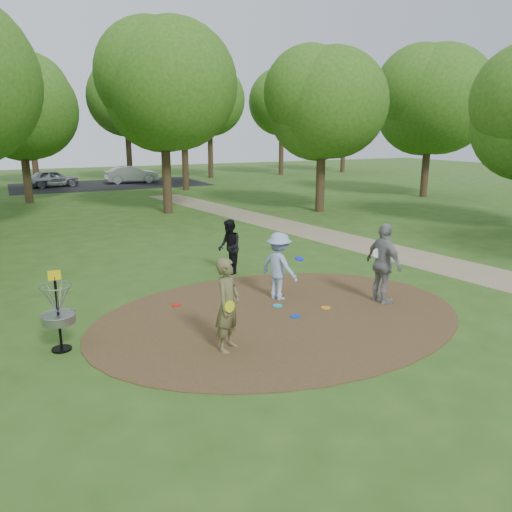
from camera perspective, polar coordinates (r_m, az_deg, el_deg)
name	(u,v)px	position (r m, az deg, el deg)	size (l,w,h in m)	color
ground	(280,316)	(11.08, 2.80, -6.89)	(100.00, 100.00, 0.00)	#2D5119
dirt_clearing	(280,316)	(11.07, 2.80, -6.84)	(8.40, 8.40, 0.02)	#47301C
footpath	(431,262)	(16.47, 19.35, -0.62)	(2.00, 40.00, 0.01)	#8C7A5B
parking_lot	(110,185)	(39.84, -16.32, 7.84)	(14.00, 8.00, 0.01)	black
player_observer_with_disc	(228,305)	(9.16, -3.24, -5.61)	(0.76, 0.75, 1.76)	brown
player_throwing_with_disc	(279,266)	(11.94, 2.64, -1.18)	(1.13, 1.20, 1.64)	#94B4DD
player_walking_with_disc	(229,247)	(14.13, -3.06, 1.05)	(0.70, 0.84, 1.56)	black
player_waiting_with_disc	(384,264)	(12.01, 14.38, -0.86)	(0.53, 1.12, 1.91)	gray
disc_ground_cyan	(278,306)	(11.63, 2.48, -5.69)	(0.22, 0.22, 0.02)	#19ADCF
disc_ground_blue	(295,316)	(11.01, 4.51, -6.89)	(0.22, 0.22, 0.02)	#0B3AC8
disc_ground_red	(176,305)	(11.80, -9.09, -5.57)	(0.22, 0.22, 0.02)	red
car_left	(52,178)	(39.41, -22.26, 8.21)	(1.47, 3.66, 1.25)	#A3A7AB
car_right	(132,174)	(40.56, -14.00, 9.04)	(1.41, 4.06, 1.34)	#B4B9BC
disc_ground_orange	(326,308)	(11.60, 7.98, -5.88)	(0.22, 0.22, 0.02)	orange
disc_golf_basket	(57,306)	(9.82, -21.75, -5.29)	(0.63, 0.63, 1.54)	black
tree_ring	(205,95)	(19.88, -5.86, 17.82)	(37.82, 44.88, 8.93)	#332316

